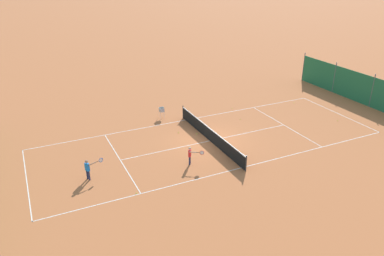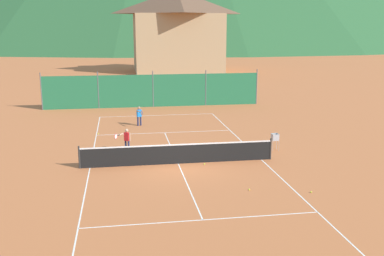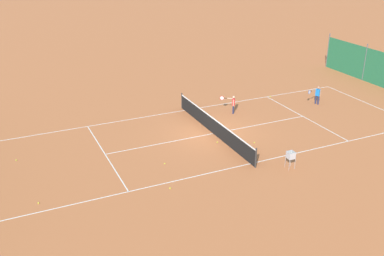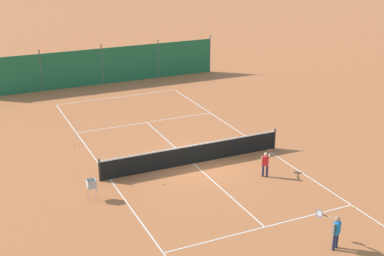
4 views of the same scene
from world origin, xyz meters
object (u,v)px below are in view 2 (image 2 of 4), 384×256
tennis_ball_far_corner (204,164)px  ball_hopper (275,138)px  player_far_service (139,115)px  tennis_ball_alley_right (205,160)px  alpine_chalet (177,30)px  tennis_ball_near_corner (215,153)px  tennis_ball_service_box (249,190)px  tennis_ball_by_net_right (311,192)px  tennis_net (178,154)px  player_near_service (126,138)px  tennis_ball_by_net_left (98,134)px

tennis_ball_far_corner → ball_hopper: ball_hopper is taller
player_far_service → ball_hopper: bearing=-46.5°
tennis_ball_alley_right → alpine_chalet: (4.27, 43.36, 5.79)m
ball_hopper → tennis_ball_near_corner: bearing=-179.0°
tennis_ball_service_box → alpine_chalet: size_ratio=0.01×
tennis_ball_near_corner → alpine_chalet: size_ratio=0.01×
player_far_service → tennis_ball_service_box: 13.13m
tennis_ball_near_corner → tennis_ball_by_net_right: bearing=-67.3°
tennis_ball_service_box → tennis_ball_by_net_right: (2.32, -0.65, 0.00)m
tennis_ball_service_box → tennis_ball_far_corner: bearing=107.6°
tennis_ball_service_box → tennis_ball_far_corner: same height
ball_hopper → player_far_service: bearing=133.5°
tennis_net → alpine_chalet: 44.39m
tennis_ball_alley_right → player_far_service: bearing=108.7°
ball_hopper → tennis_ball_far_corner: bearing=-155.3°
tennis_net → tennis_ball_far_corner: 1.34m
tennis_net → tennis_ball_by_net_right: tennis_net is taller
player_near_service → tennis_ball_far_corner: size_ratio=17.83×
tennis_ball_by_net_left → ball_hopper: size_ratio=0.07×
player_near_service → tennis_ball_service_box: size_ratio=17.83×
tennis_ball_by_net_left → tennis_ball_near_corner: size_ratio=1.00×
tennis_ball_far_corner → tennis_ball_alley_right: bearing=76.8°
alpine_chalet → tennis_ball_alley_right: bearing=-95.6°
player_near_service → tennis_ball_far_corner: bearing=-39.8°
tennis_net → player_near_service: bearing=132.3°
tennis_ball_by_net_left → tennis_ball_near_corner: (6.11, -5.16, 0.00)m
tennis_ball_by_net_left → tennis_ball_by_net_right: same height
tennis_ball_alley_right → tennis_ball_service_box: bearing=-77.3°
tennis_ball_service_box → tennis_net: bearing=120.6°
tennis_ball_far_corner → tennis_ball_near_corner: size_ratio=1.00×
tennis_ball_alley_right → tennis_ball_far_corner: (-0.17, -0.71, 0.00)m
tennis_net → player_near_service: player_near_service is taller
tennis_ball_service_box → tennis_ball_by_net_right: bearing=-15.7°
tennis_ball_service_box → tennis_ball_alley_right: 4.40m
player_far_service → tennis_ball_alley_right: (2.79, -8.26, -0.71)m
tennis_ball_alley_right → tennis_ball_by_net_left: bearing=130.5°
tennis_ball_by_net_left → tennis_ball_far_corner: same height
tennis_ball_alley_right → tennis_ball_near_corner: (0.74, 1.12, 0.00)m
tennis_ball_by_net_right → tennis_ball_far_corner: 5.47m
player_near_service → tennis_ball_by_net_left: bearing=112.0°
tennis_net → tennis_ball_alley_right: tennis_net is taller
tennis_ball_service_box → tennis_ball_far_corner: 3.76m
tennis_ball_far_corner → ball_hopper: (4.11, 1.89, 0.63)m
tennis_ball_by_net_right → ball_hopper: (0.65, 6.13, 0.63)m
tennis_ball_by_net_right → tennis_ball_far_corner: bearing=129.2°
player_far_service → tennis_ball_by_net_left: 3.33m
player_far_service → alpine_chalet: size_ratio=0.10×
ball_hopper → tennis_ball_by_net_left: bearing=151.3°
tennis_ball_alley_right → tennis_ball_by_net_left: (-5.36, 6.28, 0.00)m
player_far_service → player_near_service: 6.07m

